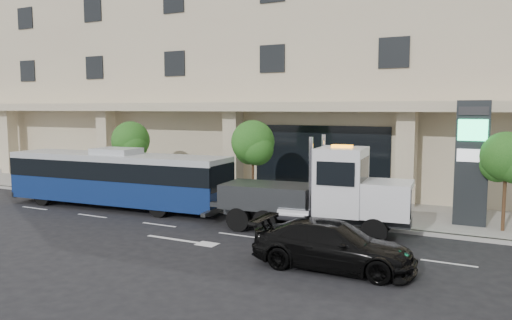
{
  "coord_description": "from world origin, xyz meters",
  "views": [
    {
      "loc": [
        9.68,
        -18.71,
        5.11
      ],
      "look_at": [
        -0.99,
        2.0,
        2.7
      ],
      "focal_mm": 35.0,
      "sensor_mm": 36.0,
      "label": 1
    }
  ],
  "objects_px": {
    "tow_truck": "(322,194)",
    "black_sedan": "(333,245)",
    "city_bus": "(117,178)",
    "signage_pylon": "(472,162)"
  },
  "relations": [
    {
      "from": "city_bus",
      "to": "black_sedan",
      "type": "xyz_separation_m",
      "value": [
        13.04,
        -4.32,
        -0.81
      ]
    },
    {
      "from": "tow_truck",
      "to": "black_sedan",
      "type": "xyz_separation_m",
      "value": [
        1.85,
        -4.13,
        -0.89
      ]
    },
    {
      "from": "tow_truck",
      "to": "black_sedan",
      "type": "bearing_deg",
      "value": -71.66
    },
    {
      "from": "city_bus",
      "to": "black_sedan",
      "type": "bearing_deg",
      "value": -22.31
    },
    {
      "from": "city_bus",
      "to": "black_sedan",
      "type": "distance_m",
      "value": 13.76
    },
    {
      "from": "tow_truck",
      "to": "signage_pylon",
      "type": "distance_m",
      "value": 6.56
    },
    {
      "from": "tow_truck",
      "to": "black_sedan",
      "type": "relative_size",
      "value": 1.69
    },
    {
      "from": "city_bus",
      "to": "signage_pylon",
      "type": "bearing_deg",
      "value": 7.92
    },
    {
      "from": "tow_truck",
      "to": "signage_pylon",
      "type": "xyz_separation_m",
      "value": [
        5.31,
        3.66,
        1.2
      ]
    },
    {
      "from": "city_bus",
      "to": "tow_truck",
      "type": "bearing_deg",
      "value": -4.95
    }
  ]
}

